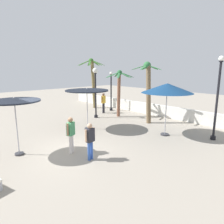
# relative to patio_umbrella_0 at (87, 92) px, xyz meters

# --- Properties ---
(ground_plane) EXTENTS (56.00, 56.00, 0.00)m
(ground_plane) POSITION_rel_patio_umbrella_0_xyz_m (2.03, -3.13, -2.40)
(ground_plane) COLOR #9E9384
(boundary_wall) EXTENTS (25.20, 0.30, 0.92)m
(boundary_wall) POSITION_rel_patio_umbrella_0_xyz_m (2.03, 6.52, -1.94)
(boundary_wall) COLOR silver
(boundary_wall) RESTS_ON ground_plane
(patio_umbrella_0) EXTENTS (2.67, 2.67, 2.63)m
(patio_umbrella_0) POSITION_rel_patio_umbrella_0_xyz_m (0.00, 0.00, 0.00)
(patio_umbrella_0) COLOR #333338
(patio_umbrella_0) RESTS_ON ground_plane
(patio_umbrella_1) EXTENTS (2.17, 2.17, 2.62)m
(patio_umbrella_1) POSITION_rel_patio_umbrella_0_xyz_m (1.18, -4.68, -0.06)
(patio_umbrella_1) COLOR #333338
(patio_umbrella_1) RESTS_ON ground_plane
(patio_umbrella_2) EXTENTS (2.88, 2.88, 3.06)m
(patio_umbrella_2) POSITION_rel_patio_umbrella_0_xyz_m (4.06, 2.58, 0.34)
(patio_umbrella_2) COLOR #333338
(patio_umbrella_2) RESTS_ON ground_plane
(palm_tree_0) EXTENTS (2.13, 2.20, 4.30)m
(palm_tree_0) POSITION_rel_patio_umbrella_0_xyz_m (1.55, 4.11, 0.27)
(palm_tree_0) COLOR brown
(palm_tree_0) RESTS_ON ground_plane
(palm_tree_1) EXTENTS (2.69, 2.69, 4.79)m
(palm_tree_1) POSITION_rel_patio_umbrella_0_xyz_m (-5.78, 4.89, 0.65)
(palm_tree_1) COLOR brown
(palm_tree_1) RESTS_ON ground_plane
(palm_tree_2) EXTENTS (2.34, 2.34, 3.71)m
(palm_tree_2) POSITION_rel_patio_umbrella_0_xyz_m (-1.19, 3.99, 0.06)
(palm_tree_2) COLOR brown
(palm_tree_2) RESTS_ON ground_plane
(lamp_post_0) EXTENTS (0.41, 0.41, 3.87)m
(lamp_post_0) POSITION_rel_patio_umbrella_0_xyz_m (-2.14, 2.37, 0.17)
(lamp_post_0) COLOR black
(lamp_post_0) RESTS_ON ground_plane
(lamp_post_1) EXTENTS (0.28, 0.28, 3.54)m
(lamp_post_1) POSITION_rel_patio_umbrella_0_xyz_m (-3.40, 5.15, -0.54)
(lamp_post_1) COLOR black
(lamp_post_1) RESTS_ON ground_plane
(lamp_post_3) EXTENTS (0.29, 0.29, 4.46)m
(lamp_post_3) POSITION_rel_patio_umbrella_0_xyz_m (6.29, 3.87, -0.05)
(lamp_post_3) COLOR black
(lamp_post_3) RESTS_ON ground_plane
(guest_0) EXTENTS (0.33, 0.54, 1.75)m
(guest_0) POSITION_rel_patio_umbrella_0_xyz_m (-3.06, 3.93, -1.33)
(guest_0) COLOR #26262D
(guest_0) RESTS_ON ground_plane
(guest_1) EXTENTS (0.30, 0.55, 1.60)m
(guest_1) POSITION_rel_patio_umbrella_0_xyz_m (3.78, -2.63, -1.43)
(guest_1) COLOR #3359B2
(guest_1) RESTS_ON ground_plane
(guest_2) EXTENTS (0.37, 0.51, 1.69)m
(guest_2) POSITION_rel_patio_umbrella_0_xyz_m (2.61, -2.83, -1.37)
(guest_2) COLOR silver
(guest_2) RESTS_ON ground_plane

